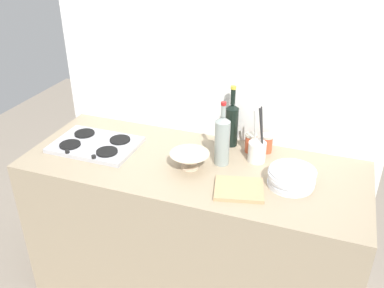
{
  "coord_description": "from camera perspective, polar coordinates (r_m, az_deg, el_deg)",
  "views": [
    {
      "loc": [
        0.64,
        -1.77,
        2.04
      ],
      "look_at": [
        0.0,
        0.0,
        1.02
      ],
      "focal_mm": 39.3,
      "sensor_mm": 36.0,
      "label": 1
    }
  ],
  "objects": [
    {
      "name": "cutting_board",
      "position": [
        2.01,
        6.39,
        -6.09
      ],
      "size": [
        0.27,
        0.24,
        0.02
      ],
      "primitive_type": "cube",
      "rotation": [
        0.0,
        0.0,
        0.24
      ],
      "color": "tan",
      "rests_on": "counter_block"
    },
    {
      "name": "wine_bottle_mid_left",
      "position": [
        2.34,
        5.41,
        2.81
      ],
      "size": [
        0.07,
        0.07,
        0.35
      ],
      "color": "black",
      "rests_on": "counter_block"
    },
    {
      "name": "backsplash_panel",
      "position": [
        2.37,
        3.17,
        9.52
      ],
      "size": [
        1.9,
        0.06,
        2.55
      ],
      "primitive_type": "cube",
      "color": "white",
      "rests_on": "ground"
    },
    {
      "name": "counter_block",
      "position": [
        2.47,
        0.0,
        -11.7
      ],
      "size": [
        1.8,
        0.7,
        0.9
      ],
      "primitive_type": "cube",
      "color": "tan",
      "rests_on": "ground"
    },
    {
      "name": "stovetop_hob",
      "position": [
        2.42,
        -12.96,
        -0.06
      ],
      "size": [
        0.47,
        0.32,
        0.04
      ],
      "color": "#B2B2B7",
      "rests_on": "counter_block"
    },
    {
      "name": "utensil_crock",
      "position": [
        2.23,
        8.83,
        -0.85
      ],
      "size": [
        0.09,
        0.09,
        0.3
      ],
      "color": "silver",
      "rests_on": "counter_block"
    },
    {
      "name": "plate_stack",
      "position": [
        2.07,
        13.34,
        -4.48
      ],
      "size": [
        0.23,
        0.23,
        0.09
      ],
      "color": "white",
      "rests_on": "counter_block"
    },
    {
      "name": "ground_plane",
      "position": [
        2.78,
        0.0,
        -18.8
      ],
      "size": [
        6.0,
        6.0,
        0.0
      ],
      "primitive_type": "plane",
      "color": "gray",
      "rests_on": "ground"
    },
    {
      "name": "mixing_bowl",
      "position": [
        2.15,
        -0.3,
        -2.16
      ],
      "size": [
        0.21,
        0.21,
        0.08
      ],
      "color": "beige",
      "rests_on": "counter_block"
    },
    {
      "name": "condiment_jar_rear",
      "position": [
        2.32,
        7.98,
        0.17
      ],
      "size": [
        0.07,
        0.07,
        0.11
      ],
      "color": "#C64C2D",
      "rests_on": "counter_block"
    },
    {
      "name": "wine_bottle_leftmost",
      "position": [
        2.15,
        4.12,
        0.58
      ],
      "size": [
        0.08,
        0.08,
        0.35
      ],
      "color": "gray",
      "rests_on": "counter_block"
    },
    {
      "name": "condiment_jar_front",
      "position": [
        2.33,
        10.08,
        0.08
      ],
      "size": [
        0.07,
        0.07,
        0.1
      ],
      "color": "#C64C2D",
      "rests_on": "counter_block"
    }
  ]
}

